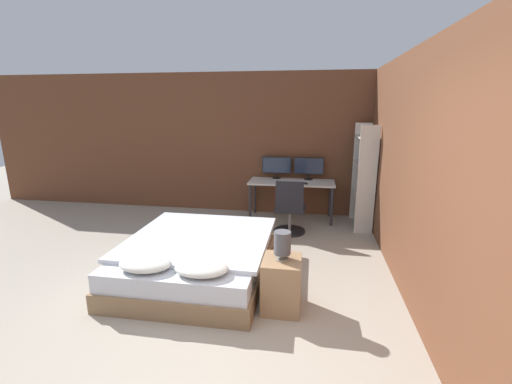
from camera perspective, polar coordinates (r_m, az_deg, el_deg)
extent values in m
plane|color=#9E9384|center=(3.21, -8.00, -26.24)|extent=(20.00, 20.00, 0.00)
cube|color=brown|center=(6.66, 2.57, 7.89)|extent=(12.00, 0.06, 2.70)
cube|color=brown|center=(4.04, 24.82, 2.50)|extent=(0.06, 12.00, 2.70)
cube|color=#846647|center=(4.47, -9.54, -12.15)|extent=(1.68, 2.03, 0.22)
cube|color=silver|center=(4.38, -9.65, -9.63)|extent=(1.62, 1.97, 0.21)
cube|color=silver|center=(4.43, -9.21, -7.48)|extent=(1.72, 1.70, 0.05)
ellipsoid|color=silver|center=(3.78, -18.00, -11.27)|extent=(0.55, 0.38, 0.13)
ellipsoid|color=silver|center=(3.56, -9.10, -12.39)|extent=(0.55, 0.38, 0.13)
cube|color=#997551|center=(3.69, 4.28, -15.05)|extent=(0.39, 0.44, 0.56)
cylinder|color=gray|center=(3.56, 4.37, -11.03)|extent=(0.14, 0.14, 0.01)
cylinder|color=gray|center=(3.54, 4.38, -10.55)|extent=(0.02, 0.02, 0.05)
cylinder|color=#4C4C51|center=(3.49, 4.42, -8.43)|extent=(0.17, 0.17, 0.23)
cube|color=beige|center=(6.35, 5.95, 1.65)|extent=(1.57, 0.63, 0.03)
cylinder|color=#2D2D33|center=(6.27, -0.99, -1.85)|extent=(0.05, 0.05, 0.69)
cylinder|color=#2D2D33|center=(6.18, 12.50, -2.42)|extent=(0.05, 0.05, 0.69)
cylinder|color=#2D2D33|center=(6.77, -0.18, -0.64)|extent=(0.05, 0.05, 0.69)
cylinder|color=#2D2D33|center=(6.69, 12.29, -1.15)|extent=(0.05, 0.05, 0.69)
cylinder|color=black|center=(6.58, 3.44, 2.33)|extent=(0.16, 0.16, 0.01)
cylinder|color=black|center=(6.57, 3.45, 2.76)|extent=(0.03, 0.03, 0.09)
cube|color=black|center=(6.53, 3.47, 4.50)|extent=(0.55, 0.03, 0.31)
cube|color=#232D42|center=(6.52, 3.46, 4.48)|extent=(0.52, 0.00, 0.28)
cylinder|color=black|center=(6.54, 8.72, 2.13)|extent=(0.16, 0.16, 0.01)
cylinder|color=black|center=(6.53, 8.74, 2.56)|extent=(0.03, 0.03, 0.09)
cube|color=black|center=(6.50, 8.80, 4.31)|extent=(0.55, 0.03, 0.31)
cube|color=#232D42|center=(6.48, 8.80, 4.29)|extent=(0.52, 0.00, 0.28)
cube|color=black|center=(6.14, 5.83, 1.45)|extent=(0.34, 0.13, 0.02)
ellipsoid|color=black|center=(6.13, 8.28, 1.44)|extent=(0.07, 0.05, 0.04)
cylinder|color=black|center=(5.86, 5.61, -6.45)|extent=(0.52, 0.52, 0.04)
cylinder|color=gray|center=(5.79, 5.66, -4.63)|extent=(0.05, 0.05, 0.35)
cube|color=black|center=(5.73, 5.71, -2.62)|extent=(0.49, 0.49, 0.07)
cube|color=black|center=(5.44, 5.62, -0.58)|extent=(0.44, 0.05, 0.47)
cube|color=beige|center=(5.81, 17.97, 1.73)|extent=(0.30, 0.02, 1.79)
cube|color=beige|center=(6.56, 17.03, 3.15)|extent=(0.30, 0.02, 1.79)
cube|color=beige|center=(6.24, 17.29, 0.07)|extent=(0.30, 0.75, 0.02)
cube|color=beige|center=(6.15, 17.61, 4.44)|extent=(0.30, 0.75, 0.02)
cube|color=beige|center=(6.09, 17.94, 8.75)|extent=(0.30, 0.75, 0.02)
cube|color=#BCB29E|center=(5.87, 17.81, 0.28)|extent=(0.24, 0.02, 0.20)
cube|color=#BCB29E|center=(5.91, 17.76, 0.45)|extent=(0.24, 0.03, 0.22)
cube|color=#2D4784|center=(5.95, 17.71, 0.53)|extent=(0.24, 0.04, 0.21)
cube|color=#BCB29E|center=(6.00, 17.64, 0.50)|extent=(0.24, 0.03, 0.18)
cube|color=#B2332D|center=(6.02, 17.62, 0.95)|extent=(0.24, 0.02, 0.26)
cube|color=orange|center=(5.79, 18.16, 4.98)|extent=(0.24, 0.03, 0.21)
cube|color=#28282D|center=(5.83, 18.10, 4.88)|extent=(0.24, 0.03, 0.17)
cube|color=#BCB29E|center=(5.85, 18.08, 5.30)|extent=(0.24, 0.03, 0.25)
cube|color=orange|center=(5.89, 18.02, 5.43)|extent=(0.24, 0.04, 0.26)
cube|color=#2D4784|center=(5.94, 17.95, 5.34)|extent=(0.24, 0.03, 0.23)
cube|color=#2D4784|center=(5.98, 17.89, 5.26)|extent=(0.24, 0.04, 0.20)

